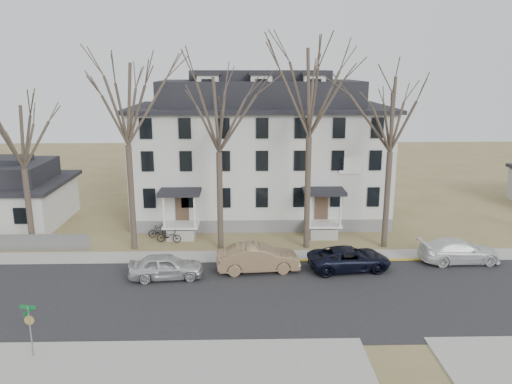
{
  "coord_description": "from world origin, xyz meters",
  "views": [
    {
      "loc": [
        -3.32,
        -23.17,
        12.3
      ],
      "look_at": [
        -2.55,
        9.0,
        4.22
      ],
      "focal_mm": 35.0,
      "sensor_mm": 36.0,
      "label": 1
    }
  ],
  "objects_px": {
    "tree_mid_right": "(393,109)",
    "tree_bungalow": "(20,133)",
    "tree_center": "(310,86)",
    "small_house": "(12,196)",
    "tree_mid_left": "(218,109)",
    "car_silver": "(166,267)",
    "car_white": "(459,251)",
    "tree_far_left": "(125,98)",
    "boarding_house": "(260,152)",
    "bicycle_left": "(169,237)",
    "street_sign": "(30,323)",
    "car_navy": "(349,259)",
    "bicycle_right": "(159,232)",
    "car_tan": "(258,258)"
  },
  "relations": [
    {
      "from": "tree_far_left",
      "to": "car_navy",
      "type": "relative_size",
      "value": 2.69
    },
    {
      "from": "tree_mid_left",
      "to": "car_navy",
      "type": "relative_size",
      "value": 2.5
    },
    {
      "from": "tree_far_left",
      "to": "car_navy",
      "type": "bearing_deg",
      "value": -16.08
    },
    {
      "from": "car_silver",
      "to": "car_white",
      "type": "xyz_separation_m",
      "value": [
        18.53,
        2.13,
        -0.0
      ]
    },
    {
      "from": "small_house",
      "to": "car_tan",
      "type": "distance_m",
      "value": 22.12
    },
    {
      "from": "tree_bungalow",
      "to": "bicycle_right",
      "type": "xyz_separation_m",
      "value": [
        8.34,
        2.27,
        -7.64
      ]
    },
    {
      "from": "boarding_house",
      "to": "car_silver",
      "type": "distance_m",
      "value": 15.33
    },
    {
      "from": "tree_far_left",
      "to": "car_silver",
      "type": "relative_size",
      "value": 3.13
    },
    {
      "from": "tree_far_left",
      "to": "tree_bungalow",
      "type": "height_order",
      "value": "tree_far_left"
    },
    {
      "from": "tree_far_left",
      "to": "street_sign",
      "type": "relative_size",
      "value": 5.49
    },
    {
      "from": "car_tan",
      "to": "tree_center",
      "type": "bearing_deg",
      "value": -45.59
    },
    {
      "from": "boarding_house",
      "to": "bicycle_left",
      "type": "bearing_deg",
      "value": -133.89
    },
    {
      "from": "tree_far_left",
      "to": "boarding_house",
      "type": "bearing_deg",
      "value": 42.18
    },
    {
      "from": "car_navy",
      "to": "boarding_house",
      "type": "bearing_deg",
      "value": 15.9
    },
    {
      "from": "boarding_house",
      "to": "tree_mid_left",
      "type": "distance_m",
      "value": 9.66
    },
    {
      "from": "tree_mid_left",
      "to": "car_white",
      "type": "distance_m",
      "value": 18.13
    },
    {
      "from": "small_house",
      "to": "tree_bungalow",
      "type": "bearing_deg",
      "value": -57.16
    },
    {
      "from": "car_silver",
      "to": "street_sign",
      "type": "distance_m",
      "value": 9.48
    },
    {
      "from": "small_house",
      "to": "tree_mid_left",
      "type": "bearing_deg",
      "value": -20.03
    },
    {
      "from": "small_house",
      "to": "bicycle_right",
      "type": "bearing_deg",
      "value": -17.66
    },
    {
      "from": "bicycle_left",
      "to": "tree_center",
      "type": "bearing_deg",
      "value": -88.36
    },
    {
      "from": "car_white",
      "to": "boarding_house",
      "type": "bearing_deg",
      "value": 45.37
    },
    {
      "from": "tree_bungalow",
      "to": "bicycle_left",
      "type": "height_order",
      "value": "tree_bungalow"
    },
    {
      "from": "tree_mid_left",
      "to": "bicycle_left",
      "type": "distance_m",
      "value": 9.94
    },
    {
      "from": "small_house",
      "to": "street_sign",
      "type": "xyz_separation_m",
      "value": [
        9.45,
        -19.63,
        -0.58
      ]
    },
    {
      "from": "tree_mid_right",
      "to": "car_white",
      "type": "bearing_deg",
      "value": -37.05
    },
    {
      "from": "car_silver",
      "to": "car_navy",
      "type": "height_order",
      "value": "car_silver"
    },
    {
      "from": "tree_bungalow",
      "to": "car_silver",
      "type": "relative_size",
      "value": 2.46
    },
    {
      "from": "car_white",
      "to": "street_sign",
      "type": "relative_size",
      "value": 2.06
    },
    {
      "from": "tree_mid_right",
      "to": "street_sign",
      "type": "xyz_separation_m",
      "value": [
        -19.05,
        -13.44,
        -7.94
      ]
    },
    {
      "from": "tree_far_left",
      "to": "bicycle_right",
      "type": "bearing_deg",
      "value": 59.5
    },
    {
      "from": "small_house",
      "to": "bicycle_right",
      "type": "relative_size",
      "value": 5.51
    },
    {
      "from": "car_navy",
      "to": "street_sign",
      "type": "distance_m",
      "value": 18.32
    },
    {
      "from": "street_sign",
      "to": "tree_mid_right",
      "type": "bearing_deg",
      "value": 41.66
    },
    {
      "from": "car_navy",
      "to": "tree_center",
      "type": "bearing_deg",
      "value": 21.03
    },
    {
      "from": "car_silver",
      "to": "car_white",
      "type": "height_order",
      "value": "same"
    },
    {
      "from": "tree_mid_right",
      "to": "tree_bungalow",
      "type": "height_order",
      "value": "tree_mid_right"
    },
    {
      "from": "tree_center",
      "to": "car_silver",
      "type": "height_order",
      "value": "tree_center"
    },
    {
      "from": "tree_bungalow",
      "to": "car_white",
      "type": "bearing_deg",
      "value": -6.08
    },
    {
      "from": "tree_mid_left",
      "to": "car_navy",
      "type": "distance_m",
      "value": 12.76
    },
    {
      "from": "boarding_house",
      "to": "street_sign",
      "type": "height_order",
      "value": "boarding_house"
    },
    {
      "from": "small_house",
      "to": "bicycle_left",
      "type": "relative_size",
      "value": 4.81
    },
    {
      "from": "small_house",
      "to": "tree_mid_left",
      "type": "xyz_separation_m",
      "value": [
        17.0,
        -6.2,
        7.35
      ]
    },
    {
      "from": "bicycle_left",
      "to": "tree_mid_left",
      "type": "bearing_deg",
      "value": -98.31
    },
    {
      "from": "tree_mid_right",
      "to": "tree_bungalow",
      "type": "xyz_separation_m",
      "value": [
        -24.5,
        0.0,
        -1.48
      ]
    },
    {
      "from": "tree_center",
      "to": "tree_mid_right",
      "type": "height_order",
      "value": "tree_center"
    },
    {
      "from": "small_house",
      "to": "street_sign",
      "type": "bearing_deg",
      "value": -64.29
    },
    {
      "from": "tree_mid_right",
      "to": "car_navy",
      "type": "relative_size",
      "value": 2.5
    },
    {
      "from": "car_navy",
      "to": "bicycle_right",
      "type": "relative_size",
      "value": 3.23
    },
    {
      "from": "tree_center",
      "to": "bicycle_left",
      "type": "distance_m",
      "value": 14.47
    }
  ]
}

